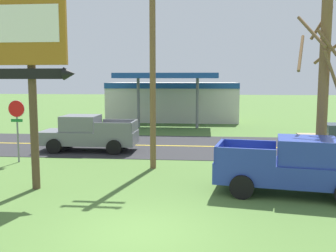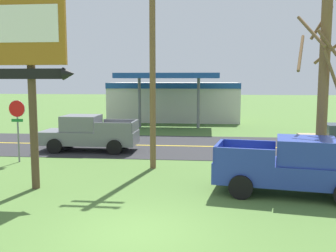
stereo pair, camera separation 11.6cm
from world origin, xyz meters
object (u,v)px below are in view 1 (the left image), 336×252
at_px(utility_pole, 153,53).
at_px(gas_station, 173,100).
at_px(pickup_grey_on_road, 88,134).
at_px(stop_sign, 17,120).
at_px(motel_sign, 31,55).
at_px(pickup_blue_parked_on_lawn, 294,167).
at_px(bare_tree, 323,84).

distance_m(utility_pole, gas_station, 20.40).
bearing_deg(pickup_grey_on_road, utility_pole, -42.49).
distance_m(stop_sign, utility_pole, 7.22).
distance_m(motel_sign, utility_pole, 5.27).
bearing_deg(gas_station, pickup_blue_parked_on_lawn, -75.49).
relative_size(pickup_blue_parked_on_lawn, pickup_grey_on_road, 1.05).
relative_size(bare_tree, pickup_blue_parked_on_lawn, 1.28).
bearing_deg(stop_sign, pickup_blue_parked_on_lawn, -18.78).
bearing_deg(pickup_blue_parked_on_lawn, motel_sign, -178.00).
height_order(gas_station, pickup_grey_on_road, gas_station).
bearing_deg(gas_station, stop_sign, -106.41).
distance_m(motel_sign, bare_tree, 10.84).
bearing_deg(pickup_grey_on_road, stop_sign, -127.52).
bearing_deg(bare_tree, pickup_blue_parked_on_lawn, -123.33).
bearing_deg(stop_sign, gas_station, 73.59).
xyz_separation_m(motel_sign, pickup_grey_on_road, (-0.40, 7.50, -3.80)).
height_order(pickup_blue_parked_on_lawn, pickup_grey_on_road, same).
bearing_deg(utility_pole, pickup_blue_parked_on_lawn, -32.78).
distance_m(motel_sign, stop_sign, 5.86).
bearing_deg(pickup_blue_parked_on_lawn, gas_station, 104.51).
height_order(motel_sign, bare_tree, bare_tree).
relative_size(utility_pole, pickup_grey_on_road, 1.82).
height_order(motel_sign, pickup_blue_parked_on_lawn, motel_sign).
height_order(motel_sign, stop_sign, motel_sign).
bearing_deg(pickup_grey_on_road, motel_sign, -86.93).
bearing_deg(bare_tree, motel_sign, -166.42).
xyz_separation_m(bare_tree, gas_station, (-7.56, 21.36, -1.78)).
height_order(stop_sign, utility_pole, utility_pole).
relative_size(stop_sign, pickup_grey_on_road, 0.57).
bearing_deg(gas_station, motel_sign, -96.99).
distance_m(utility_pole, pickup_grey_on_road, 6.90).
bearing_deg(pickup_grey_on_road, bare_tree, -24.54).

